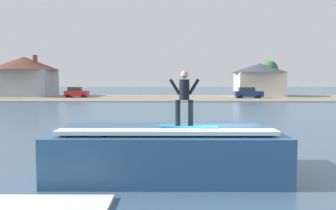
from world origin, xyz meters
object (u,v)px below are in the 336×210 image
at_px(car_far_shore, 248,93).
at_px(tree_tall_bare, 270,69).
at_px(wave_crest, 167,151).
at_px(surfboard, 189,127).
at_px(house_gabled_white, 259,77).
at_px(car_near_shore, 76,92).
at_px(house_with_chimney, 24,74).
at_px(surfer, 184,95).

bearing_deg(car_far_shore, tree_tall_bare, 53.96).
relative_size(wave_crest, surfboard, 3.93).
bearing_deg(house_gabled_white, wave_crest, -106.51).
xyz_separation_m(car_near_shore, house_gabled_white, (31.66, 4.93, 2.51)).
bearing_deg(wave_crest, house_with_chimney, 115.76).
relative_size(surfboard, house_with_chimney, 0.15).
xyz_separation_m(car_far_shore, tree_tall_bare, (5.50, 7.56, 3.95)).
height_order(surfboard, house_gabled_white, house_gabled_white).
bearing_deg(tree_tall_bare, house_with_chimney, -178.54).
bearing_deg(car_near_shore, house_with_chimney, 155.67).
height_order(surfboard, car_far_shore, car_far_shore).
distance_m(car_near_shore, house_with_chimney, 11.94).
bearing_deg(car_far_shore, surfer, -104.10).
bearing_deg(house_with_chimney, tree_tall_bare, 1.46).
bearing_deg(car_far_shore, house_gabled_white, 63.05).
bearing_deg(house_with_chimney, house_gabled_white, 0.26).
xyz_separation_m(car_far_shore, house_gabled_white, (3.37, 6.62, 2.50)).
distance_m(wave_crest, car_far_shore, 49.27).
xyz_separation_m(wave_crest, car_far_shore, (12.70, 47.61, 0.15)).
bearing_deg(house_with_chimney, surfboard, -63.96).
xyz_separation_m(wave_crest, house_with_chimney, (-26.08, 54.04, 3.32)).
xyz_separation_m(wave_crest, car_near_shore, (-15.59, 49.30, 0.14)).
height_order(house_gabled_white, tree_tall_bare, tree_tall_bare).
bearing_deg(tree_tall_bare, house_gabled_white, -156.24).
xyz_separation_m(surfer, house_gabled_white, (15.51, 54.98, 0.72)).
relative_size(wave_crest, car_near_shore, 1.93).
distance_m(car_far_shore, tree_tall_bare, 10.15).
bearing_deg(surfboard, surfer, 169.94).
relative_size(house_with_chimney, tree_tall_bare, 1.91).
height_order(wave_crest, car_far_shore, car_far_shore).
xyz_separation_m(wave_crest, tree_tall_bare, (18.21, 55.17, 4.10)).
height_order(surfer, car_near_shore, surfer).
distance_m(surfboard, house_with_chimney, 61.06).
xyz_separation_m(house_with_chimney, tree_tall_bare, (44.28, 1.13, 0.77)).
bearing_deg(house_gabled_white, surfboard, -105.60).
bearing_deg(tree_tall_bare, wave_crest, -108.26).
bearing_deg(surfboard, house_gabled_white, 74.40).
bearing_deg(car_near_shore, tree_tall_bare, 9.86).
height_order(car_near_shore, tree_tall_bare, tree_tall_bare).
distance_m(car_near_shore, car_far_shore, 28.35).
bearing_deg(surfer, tree_tall_bare, 72.48).
distance_m(wave_crest, house_gabled_white, 56.62).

